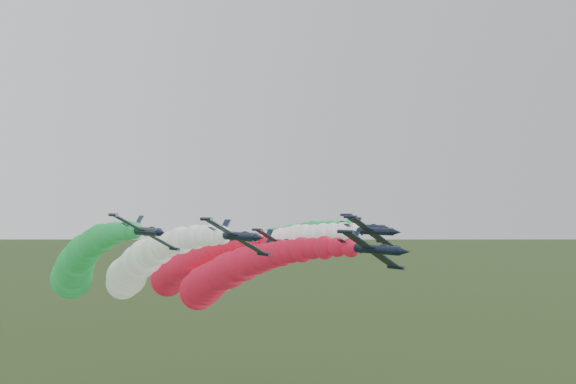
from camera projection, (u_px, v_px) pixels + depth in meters
The scene contains 6 objects.
jet_lead at pixel (221, 277), 105.59m from camera, with size 15.67×68.32×18.80m.
jet_inner_left at pixel (137, 268), 108.20m from camera, with size 15.30×67.94×18.43m.
jet_inner_right at pixel (241, 262), 123.60m from camera, with size 16.01×68.65×19.14m.
jet_outer_left at pixel (78, 265), 112.15m from camera, with size 16.11×68.76×19.25m.
jet_outer_right at pixel (248, 255), 132.19m from camera, with size 15.30×67.95×18.43m.
jet_trail at pixel (182, 268), 130.87m from camera, with size 15.93×68.58×19.07m.
Camera 1 is at (-51.24, -67.45, 50.48)m, focal length 35.00 mm.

